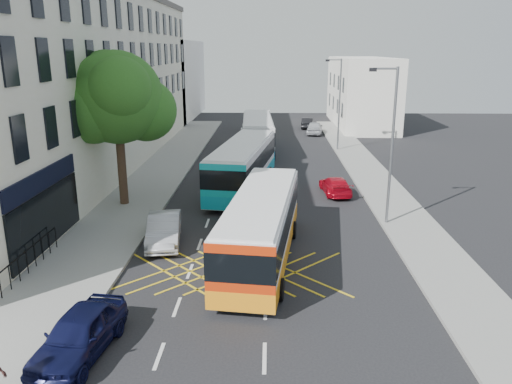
# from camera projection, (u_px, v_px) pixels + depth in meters

# --- Properties ---
(ground) EXTENTS (120.00, 120.00, 0.00)m
(ground) POSITION_uv_depth(u_px,v_px,m) (265.00, 358.00, 15.04)
(ground) COLOR black
(ground) RESTS_ON ground
(pavement_left) EXTENTS (5.00, 70.00, 0.15)m
(pavement_left) POSITION_uv_depth(u_px,v_px,m) (125.00, 204.00, 29.65)
(pavement_left) COLOR gray
(pavement_left) RESTS_ON ground
(pavement_right) EXTENTS (3.00, 70.00, 0.15)m
(pavement_right) POSITION_uv_depth(u_px,v_px,m) (395.00, 207.00, 29.22)
(pavement_right) COLOR gray
(pavement_right) RESTS_ON ground
(terrace_main) EXTENTS (8.30, 45.00, 13.50)m
(terrace_main) POSITION_uv_depth(u_px,v_px,m) (81.00, 80.00, 37.07)
(terrace_main) COLOR beige
(terrace_main) RESTS_ON ground
(terrace_far) EXTENTS (8.00, 20.00, 10.00)m
(terrace_far) POSITION_uv_depth(u_px,v_px,m) (165.00, 80.00, 66.87)
(terrace_far) COLOR silver
(terrace_far) RESTS_ON ground
(building_right) EXTENTS (6.00, 18.00, 8.00)m
(building_right) POSITION_uv_depth(u_px,v_px,m) (361.00, 92.00, 59.75)
(building_right) COLOR silver
(building_right) RESTS_ON ground
(street_tree) EXTENTS (6.30, 5.70, 8.80)m
(street_tree) POSITION_uv_depth(u_px,v_px,m) (116.00, 99.00, 27.90)
(street_tree) COLOR #382619
(street_tree) RESTS_ON pavement_left
(lamp_near) EXTENTS (1.45, 0.15, 8.00)m
(lamp_near) POSITION_uv_depth(u_px,v_px,m) (390.00, 139.00, 25.12)
(lamp_near) COLOR slate
(lamp_near) RESTS_ON pavement_right
(lamp_far) EXTENTS (1.45, 0.15, 8.00)m
(lamp_far) POSITION_uv_depth(u_px,v_px,m) (338.00, 100.00, 44.34)
(lamp_far) COLOR slate
(lamp_far) RESTS_ON pavement_right
(railings) EXTENTS (0.08, 5.60, 1.14)m
(railings) POSITION_uv_depth(u_px,v_px,m) (27.00, 261.00, 20.19)
(railings) COLOR black
(railings) RESTS_ON pavement_left
(bus_near) EXTENTS (3.67, 10.73, 2.95)m
(bus_near) POSITION_uv_depth(u_px,v_px,m) (261.00, 227.00, 21.57)
(bus_near) COLOR silver
(bus_near) RESTS_ON ground
(bus_mid) EXTENTS (4.20, 11.49, 3.16)m
(bus_mid) POSITION_uv_depth(u_px,v_px,m) (243.00, 166.00, 32.44)
(bus_mid) COLOR silver
(bus_mid) RESTS_ON ground
(bus_far) EXTENTS (3.13, 11.27, 3.14)m
(bus_far) POSITION_uv_depth(u_px,v_px,m) (258.00, 134.00, 44.69)
(bus_far) COLOR silver
(bus_far) RESTS_ON ground
(parked_car_blue) EXTENTS (2.19, 4.29, 1.40)m
(parked_car_blue) POSITION_uv_depth(u_px,v_px,m) (79.00, 334.00, 15.04)
(parked_car_blue) COLOR #0D1034
(parked_car_blue) RESTS_ON ground
(parked_car_silver) EXTENTS (2.05, 4.41, 1.40)m
(parked_car_silver) POSITION_uv_depth(u_px,v_px,m) (164.00, 229.00, 23.75)
(parked_car_silver) COLOR #A6A8AE
(parked_car_silver) RESTS_ON ground
(red_hatchback) EXTENTS (1.92, 3.97, 1.11)m
(red_hatchback) POSITION_uv_depth(u_px,v_px,m) (335.00, 185.00, 31.89)
(red_hatchback) COLOR #B80719
(red_hatchback) RESTS_ON ground
(distant_car_grey) EXTENTS (2.62, 5.40, 1.48)m
(distant_car_grey) POSITION_uv_depth(u_px,v_px,m) (256.00, 124.00, 56.46)
(distant_car_grey) COLOR #42434A
(distant_car_grey) RESTS_ON ground
(distant_car_silver) EXTENTS (2.16, 4.25, 1.39)m
(distant_car_silver) POSITION_uv_depth(u_px,v_px,m) (315.00, 128.00, 54.27)
(distant_car_silver) COLOR #B7BAC0
(distant_car_silver) RESTS_ON ground
(distant_car_dark) EXTENTS (1.71, 3.83, 1.22)m
(distant_car_dark) POSITION_uv_depth(u_px,v_px,m) (307.00, 123.00, 58.46)
(distant_car_dark) COLOR black
(distant_car_dark) RESTS_ON ground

